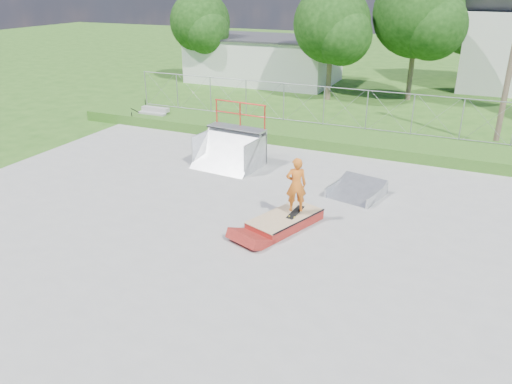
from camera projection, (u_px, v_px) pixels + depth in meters
ground at (217, 227)px, 14.86m from camera, size 120.00×120.00×0.00m
concrete_pad at (217, 226)px, 14.86m from camera, size 20.00×16.00×0.04m
grass_berm at (316, 135)px, 22.74m from camera, size 24.00×3.00×0.50m
grind_box at (285, 221)px, 14.82m from camera, size 1.85×2.57×0.35m
quarter_pipe at (227, 138)px, 19.13m from camera, size 2.55×2.22×2.39m
flat_bank_ramp at (356, 190)px, 16.82m from camera, size 1.89×1.97×0.48m
skateboard at (295, 213)px, 14.85m from camera, size 0.33×0.82×0.13m
skater at (296, 187)px, 14.53m from camera, size 0.71×0.62×1.65m
concrete_stairs at (151, 117)px, 25.22m from camera, size 1.50×1.60×0.80m
chain_link_fence at (324, 106)px, 23.12m from camera, size 20.00×0.06×1.80m
utility_building_flat at (264, 60)px, 35.76m from camera, size 10.00×6.00×3.00m
tree_left_near at (335, 28)px, 28.83m from camera, size 4.76×4.48×6.65m
tree_center at (422, 17)px, 28.53m from camera, size 5.44×5.12×7.60m
tree_left_far at (202, 25)px, 34.42m from camera, size 4.42×4.16×6.18m
tree_back_mid at (471, 29)px, 34.84m from camera, size 4.08×3.84×5.70m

